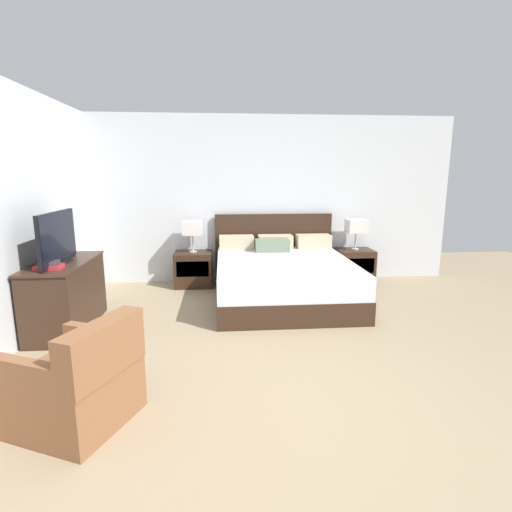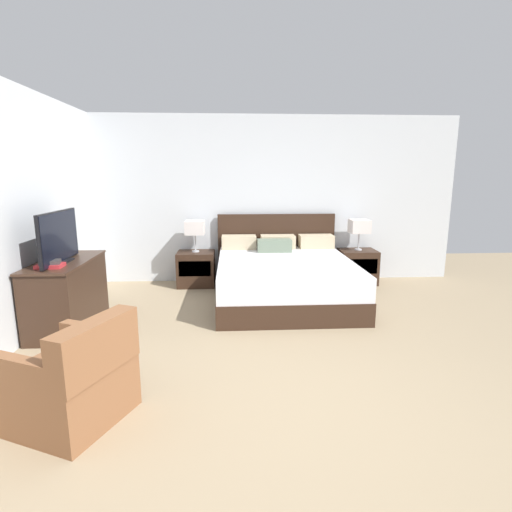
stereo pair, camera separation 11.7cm
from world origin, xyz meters
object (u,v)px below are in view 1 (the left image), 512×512
at_px(book_blue_cover, 49,263).
at_px(nightstand_right, 354,266).
at_px(book_red_cover, 49,267).
at_px(bed, 282,277).
at_px(dresser, 66,294).
at_px(nightstand_left, 194,269).
at_px(tv, 57,239).
at_px(armchair_by_window, 79,385).
at_px(table_lamp_right, 356,226).
at_px(table_lamp_left, 192,228).

bearing_deg(book_blue_cover, nightstand_right, 27.23).
bearing_deg(book_red_cover, nightstand_right, 27.22).
bearing_deg(bed, dresser, -161.11).
distance_m(nightstand_left, dresser, 2.07).
bearing_deg(tv, armchair_by_window, -66.85).
relative_size(dresser, tv, 1.35).
bearing_deg(book_red_cover, table_lamp_right, 27.23).
xyz_separation_m(table_lamp_right, book_red_cover, (-3.80, -1.96, -0.11)).
xyz_separation_m(nightstand_right, book_blue_cover, (-3.80, -1.96, 0.55)).
bearing_deg(nightstand_left, armchair_by_window, -98.99).
distance_m(bed, armchair_by_window, 3.22).
xyz_separation_m(nightstand_left, tv, (-1.28, -1.71, 0.76)).
bearing_deg(table_lamp_right, tv, -155.80).
distance_m(bed, dresser, 2.68).
distance_m(nightstand_right, table_lamp_left, 2.60).
distance_m(book_blue_cover, armchair_by_window, 1.73).
bearing_deg(table_lamp_right, bed, -149.07).
height_order(table_lamp_right, dresser, table_lamp_right).
distance_m(nightstand_right, table_lamp_right, 0.63).
distance_m(bed, book_blue_cover, 2.86).
bearing_deg(armchair_by_window, table_lamp_right, 48.20).
height_order(table_lamp_left, book_red_cover, table_lamp_left).
bearing_deg(armchair_by_window, book_blue_cover, 116.77).
bearing_deg(nightstand_right, bed, -149.12).
bearing_deg(armchair_by_window, dresser, 112.27).
relative_size(nightstand_left, dresser, 0.46).
relative_size(nightstand_left, tv, 0.62).
xyz_separation_m(table_lamp_left, dresser, (-1.28, -1.62, -0.50)).
xyz_separation_m(book_blue_cover, armchair_by_window, (0.74, -1.47, -0.53)).
bearing_deg(armchair_by_window, bed, 55.99).
distance_m(table_lamp_left, book_red_cover, 2.34).
height_order(bed, nightstand_right, bed).
height_order(bed, table_lamp_right, bed).
relative_size(nightstand_right, dresser, 0.46).
bearing_deg(book_blue_cover, tv, 88.76).
xyz_separation_m(nightstand_right, table_lamp_right, (0.00, 0.00, 0.63)).
height_order(dresser, book_blue_cover, book_blue_cover).
height_order(table_lamp_left, armchair_by_window, table_lamp_left).
relative_size(tv, armchair_by_window, 0.99).
height_order(dresser, tv, tv).
distance_m(tv, book_blue_cover, 0.33).
bearing_deg(nightstand_left, nightstand_right, 0.00).
distance_m(nightstand_left, armchair_by_window, 3.47).
bearing_deg(table_lamp_left, nightstand_left, -90.00).
bearing_deg(table_lamp_left, nightstand_right, -0.03).
distance_m(nightstand_left, tv, 2.26).
xyz_separation_m(table_lamp_right, book_blue_cover, (-3.80, -1.96, -0.08)).
height_order(nightstand_left, nightstand_right, same).
bearing_deg(nightstand_left, table_lamp_right, 0.03).
bearing_deg(armchair_by_window, book_red_cover, 116.82).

